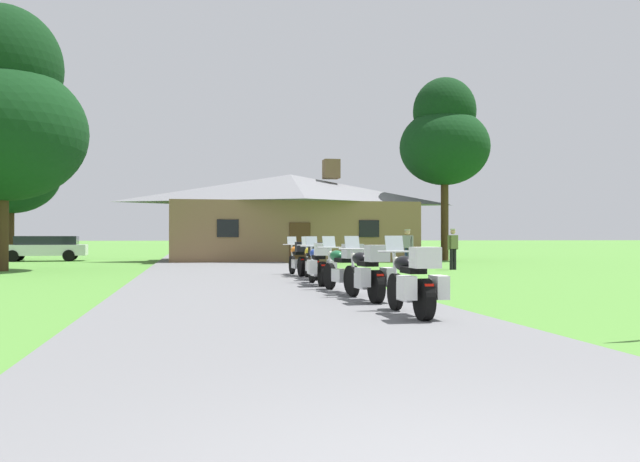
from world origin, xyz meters
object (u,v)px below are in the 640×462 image
motorcycle_orange_farthest_in_row (298,259)px  tree_left_far (11,161)px  tree_right_of_lodge (445,137)px  parked_white_suv_far_left (45,247)px  motorcycle_blue_fourth_in_row (319,264)px  tree_left_near (3,112)px  bystander_gray_shirt_near_lodge (408,246)px  motorcycle_black_nearest_to_camera (414,282)px  motorcycle_yellow_fifth_in_row (312,261)px  motorcycle_black_second_in_row (368,273)px  motorcycle_green_third_in_row (343,268)px  bystander_red_shirt_beside_signpost (407,246)px  bystander_olive_shirt_by_tree (453,247)px

motorcycle_orange_farthest_in_row → tree_left_far: tree_left_far is taller
tree_right_of_lodge → parked_white_suv_far_left: (-22.41, 3.31, -6.37)m
motorcycle_blue_fourth_in_row → motorcycle_orange_farthest_in_row: bearing=87.7°
tree_left_near → bystander_gray_shirt_near_lodge: bearing=0.4°
motorcycle_black_nearest_to_camera → tree_left_near: size_ratio=0.20×
tree_right_of_lodge → motorcycle_yellow_fifth_in_row: bearing=-124.2°
parked_white_suv_far_left → motorcycle_yellow_fifth_in_row: bearing=-152.3°
motorcycle_black_nearest_to_camera → motorcycle_blue_fourth_in_row: bearing=91.5°
motorcycle_black_second_in_row → motorcycle_green_third_in_row: same height
tree_right_of_lodge → motorcycle_orange_farthest_in_row: bearing=-128.0°
bystander_red_shirt_beside_signpost → parked_white_suv_far_left: 20.59m
motorcycle_black_nearest_to_camera → tree_left_far: tree_left_far is taller
motorcycle_yellow_fifth_in_row → bystander_red_shirt_beside_signpost: bystander_red_shirt_beside_signpost is taller
bystander_red_shirt_beside_signpost → tree_right_of_lodge: 10.76m
motorcycle_yellow_fifth_in_row → bystander_olive_shirt_by_tree: bearing=39.0°
parked_white_suv_far_left → motorcycle_black_second_in_row: bearing=-159.8°
motorcycle_green_third_in_row → motorcycle_orange_farthest_in_row: size_ratio=1.00×
tree_right_of_lodge → bystander_gray_shirt_near_lodge: bearing=-122.3°
motorcycle_black_nearest_to_camera → parked_white_suv_far_left: size_ratio=0.44×
motorcycle_green_third_in_row → motorcycle_blue_fourth_in_row: same height
bystander_olive_shirt_by_tree → tree_left_near: 18.74m
bystander_gray_shirt_near_lodge → bystander_red_shirt_beside_signpost: size_ratio=1.00×
motorcycle_black_second_in_row → motorcycle_green_third_in_row: (-0.02, 2.10, 0.01)m
motorcycle_blue_fourth_in_row → motorcycle_black_second_in_row: bearing=-88.5°
tree_right_of_lodge → parked_white_suv_far_left: 23.53m
motorcycle_green_third_in_row → motorcycle_orange_farthest_in_row: 6.75m
tree_right_of_lodge → bystander_olive_shirt_by_tree: bearing=-110.4°
motorcycle_black_second_in_row → bystander_gray_shirt_near_lodge: bearing=64.2°
motorcycle_black_second_in_row → tree_right_of_lodge: tree_right_of_lodge is taller
motorcycle_green_third_in_row → bystander_olive_shirt_by_tree: bearing=47.7°
bystander_gray_shirt_near_lodge → tree_left_far: (-19.83, 13.06, 4.84)m
bystander_red_shirt_beside_signpost → tree_left_near: size_ratio=0.16×
motorcycle_yellow_fifth_in_row → tree_right_of_lodge: 20.22m
motorcycle_green_third_in_row → tree_left_near: bearing=122.0°
tree_left_near → parked_white_suv_far_left: size_ratio=2.22×
motorcycle_yellow_fifth_in_row → bystander_red_shirt_beside_signpost: 10.35m
motorcycle_orange_farthest_in_row → tree_right_of_lodge: (10.86, 13.90, 6.53)m
motorcycle_green_third_in_row → motorcycle_orange_farthest_in_row: bearing=81.6°
motorcycle_green_third_in_row → motorcycle_yellow_fifth_in_row: bearing=80.0°
motorcycle_black_nearest_to_camera → bystander_red_shirt_beside_signpost: bearing=71.7°
motorcycle_orange_farthest_in_row → parked_white_suv_far_left: size_ratio=0.44×
motorcycle_black_second_in_row → tree_left_far: tree_left_far is taller
motorcycle_orange_farthest_in_row → motorcycle_green_third_in_row: bearing=-94.0°
bystander_gray_shirt_near_lodge → motorcycle_black_second_in_row: bearing=117.4°
motorcycle_green_third_in_row → motorcycle_orange_farthest_in_row: (0.05, 6.75, 0.00)m
motorcycle_blue_fourth_in_row → bystander_olive_shirt_by_tree: (7.20, 8.08, 0.34)m
motorcycle_green_third_in_row → tree_right_of_lodge: 24.25m
motorcycle_green_third_in_row → motorcycle_blue_fourth_in_row: 2.32m
bystander_olive_shirt_by_tree → bystander_gray_shirt_near_lodge: bearing=93.7°
motorcycle_black_second_in_row → motorcycle_blue_fourth_in_row: (-0.13, 4.42, 0.00)m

